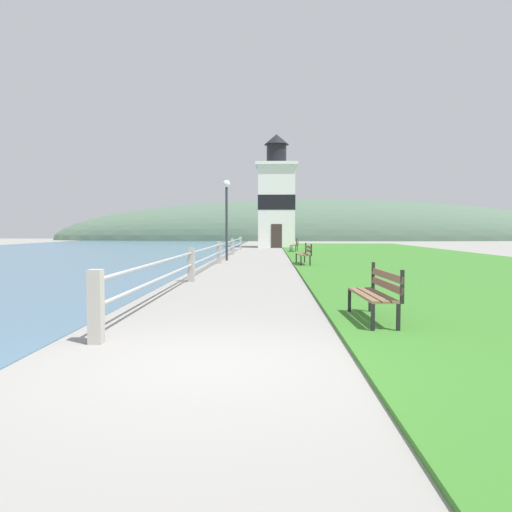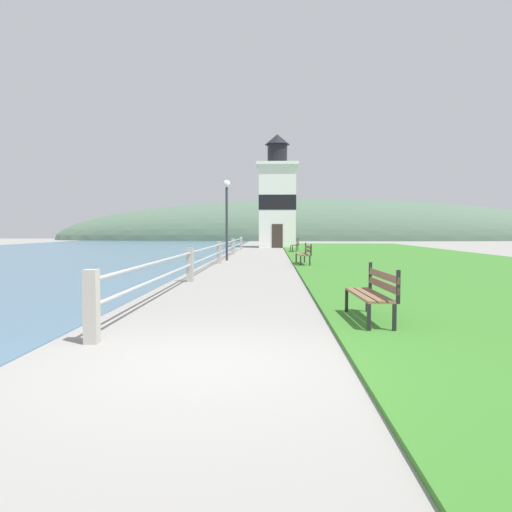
# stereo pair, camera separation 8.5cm
# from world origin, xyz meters

# --- Properties ---
(ground_plane) EXTENTS (160.00, 160.00, 0.00)m
(ground_plane) POSITION_xyz_m (0.00, 0.00, 0.00)
(ground_plane) COLOR gray
(grass_verge) EXTENTS (12.00, 57.80, 0.06)m
(grass_verge) POSITION_xyz_m (7.70, 19.27, 0.03)
(grass_verge) COLOR #387528
(grass_verge) RESTS_ON ground_plane
(seawall_railing) EXTENTS (0.18, 31.93, 0.99)m
(seawall_railing) POSITION_xyz_m (-1.60, 16.88, 0.60)
(seawall_railing) COLOR #A8A399
(seawall_railing) RESTS_ON ground_plane
(park_bench_near) EXTENTS (0.54, 1.76, 0.94)m
(park_bench_near) POSITION_xyz_m (2.43, 2.53, 0.54)
(park_bench_near) COLOR brown
(park_bench_near) RESTS_ON ground_plane
(park_bench_midway) EXTENTS (0.57, 1.96, 0.94)m
(park_bench_midway) POSITION_xyz_m (2.18, 15.71, 0.54)
(park_bench_midway) COLOR brown
(park_bench_midway) RESTS_ON ground_plane
(park_bench_far) EXTENTS (0.67, 1.81, 0.94)m
(park_bench_far) POSITION_xyz_m (2.39, 28.40, 0.54)
(park_bench_far) COLOR brown
(park_bench_far) RESTS_ON ground_plane
(lighthouse) EXTENTS (3.56, 3.56, 9.71)m
(lighthouse) POSITION_xyz_m (1.21, 37.72, 4.13)
(lighthouse) COLOR white
(lighthouse) RESTS_ON ground_plane
(lamp_post) EXTENTS (0.36, 0.36, 3.96)m
(lamp_post) POSITION_xyz_m (-1.45, 19.08, 2.74)
(lamp_post) COLOR #333338
(lamp_post) RESTS_ON ground_plane
(distant_hillside) EXTENTS (80.00, 16.00, 12.00)m
(distant_hillside) POSITION_xyz_m (8.00, 68.53, 0.00)
(distant_hillside) COLOR #4C6651
(distant_hillside) RESTS_ON ground_plane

